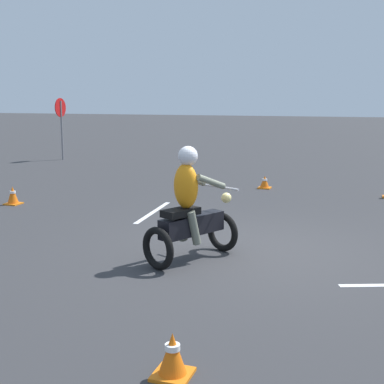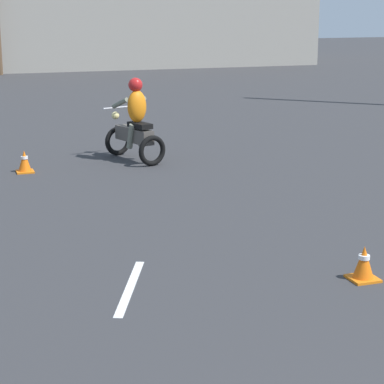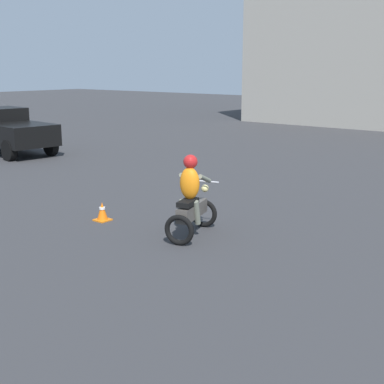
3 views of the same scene
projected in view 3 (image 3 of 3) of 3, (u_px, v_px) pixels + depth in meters
The scene contains 3 objects.
motorcycle_rider_background at pixel (191, 201), 10.55m from camera, with size 1.01×1.55×1.66m.
pickup_truck at pixel (9, 130), 20.77m from camera, with size 4.29×2.29×1.73m.
traffic_cone_near_right at pixel (102, 212), 11.76m from camera, with size 0.32×0.32×0.42m.
Camera 3 is at (7.55, 5.10, 3.30)m, focal length 50.00 mm.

